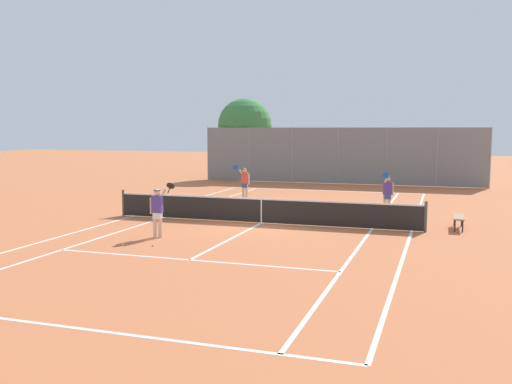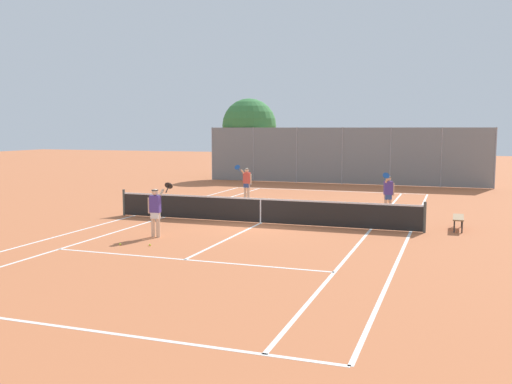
# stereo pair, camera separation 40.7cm
# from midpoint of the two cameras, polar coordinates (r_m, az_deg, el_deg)

# --- Properties ---
(ground_plane) EXTENTS (120.00, 120.00, 0.00)m
(ground_plane) POSITION_cam_midpoint_polar(r_m,az_deg,el_deg) (21.57, -0.00, -3.13)
(ground_plane) COLOR #BC663D
(court_line_markings) EXTENTS (11.10, 23.90, 0.01)m
(court_line_markings) POSITION_cam_midpoint_polar(r_m,az_deg,el_deg) (21.57, -0.00, -3.12)
(court_line_markings) COLOR silver
(court_line_markings) RESTS_ON ground
(tennis_net) EXTENTS (12.00, 0.10, 1.07)m
(tennis_net) POSITION_cam_midpoint_polar(r_m,az_deg,el_deg) (21.49, -0.00, -1.79)
(tennis_net) COLOR #474C47
(tennis_net) RESTS_ON ground
(player_near_side) EXTENTS (0.63, 0.76, 1.77)m
(player_near_side) POSITION_cam_midpoint_polar(r_m,az_deg,el_deg) (18.96, -10.42, -1.72)
(player_near_side) COLOR beige
(player_near_side) RESTS_ON ground
(player_far_left) EXTENTS (0.72, 0.72, 1.77)m
(player_far_left) POSITION_cam_midpoint_polar(r_m,az_deg,el_deg) (28.47, -1.55, 1.06)
(player_far_left) COLOR beige
(player_far_left) RESTS_ON ground
(player_far_right) EXTENTS (0.44, 0.89, 1.77)m
(player_far_right) POSITION_cam_midpoint_polar(r_m,az_deg,el_deg) (24.37, 12.54, 0.02)
(player_far_right) COLOR #D8A884
(player_far_right) RESTS_ON ground
(loose_tennis_ball_0) EXTENTS (0.07, 0.07, 0.07)m
(loose_tennis_ball_0) POSITION_cam_midpoint_polar(r_m,az_deg,el_deg) (17.97, -13.79, -5.14)
(loose_tennis_ball_0) COLOR #D1DB33
(loose_tennis_ball_0) RESTS_ON ground
(loose_tennis_ball_1) EXTENTS (0.07, 0.07, 0.07)m
(loose_tennis_ball_1) POSITION_cam_midpoint_polar(r_m,az_deg,el_deg) (17.68, -10.91, -5.25)
(loose_tennis_ball_1) COLOR #D1DB33
(loose_tennis_ball_1) RESTS_ON ground
(courtside_bench) EXTENTS (0.36, 1.50, 0.47)m
(courtside_bench) POSITION_cam_midpoint_polar(r_m,az_deg,el_deg) (21.41, 19.09, -2.45)
(courtside_bench) COLOR olive
(courtside_bench) RESTS_ON ground
(back_fence) EXTENTS (18.25, 0.08, 3.64)m
(back_fence) POSITION_cam_midpoint_polar(r_m,az_deg,el_deg) (37.03, 7.91, 3.62)
(back_fence) COLOR gray
(back_fence) RESTS_ON ground
(tree_behind_left) EXTENTS (3.84, 3.84, 5.68)m
(tree_behind_left) POSITION_cam_midpoint_polar(r_m,az_deg,el_deg) (40.73, -1.64, 6.46)
(tree_behind_left) COLOR brown
(tree_behind_left) RESTS_ON ground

